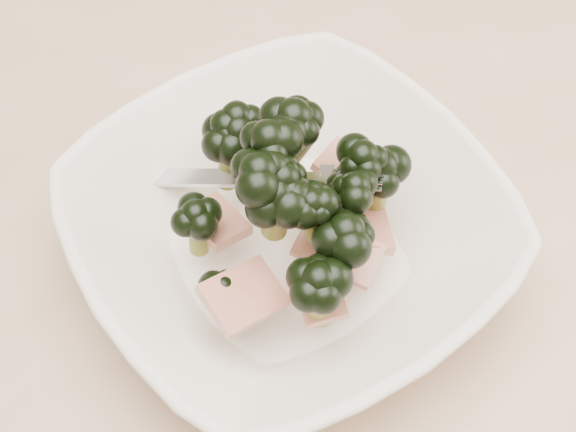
# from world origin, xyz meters

# --- Properties ---
(dining_table) EXTENTS (1.20, 0.80, 0.75)m
(dining_table) POSITION_xyz_m (0.00, 0.00, 0.65)
(dining_table) COLOR tan
(dining_table) RESTS_ON ground
(broccoli_dish) EXTENTS (0.31, 0.31, 0.13)m
(broccoli_dish) POSITION_xyz_m (-0.03, 0.02, 0.79)
(broccoli_dish) COLOR beige
(broccoli_dish) RESTS_ON dining_table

